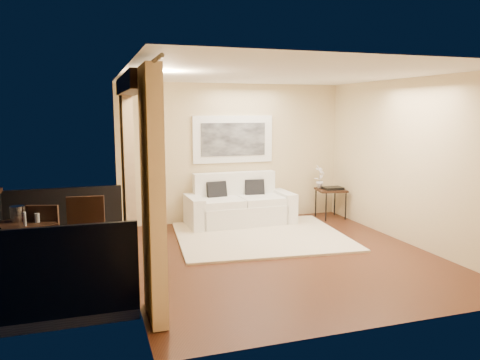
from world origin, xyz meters
TOP-DOWN VIEW (x-y plane):
  - floor at (0.00, 0.00)m, footprint 5.00×5.00m
  - room_shell at (-2.13, 0.00)m, footprint 5.00×6.40m
  - balcony at (-3.31, 0.00)m, footprint 1.81×2.60m
  - curtains at (-2.11, 0.00)m, footprint 0.16×4.80m
  - artwork at (-0.00, 2.46)m, footprint 1.62×0.07m
  - rug at (0.07, 1.07)m, footprint 3.07×2.74m
  - sofa at (-0.00, 2.09)m, footprint 2.05×0.92m
  - side_table at (1.93, 2.00)m, footprint 0.65×0.65m
  - tray at (1.94, 1.94)m, footprint 0.39×0.29m
  - orchid at (1.75, 2.16)m, footprint 0.30×0.28m
  - bistro_table at (-3.51, 0.12)m, footprint 0.79×0.79m
  - balcony_chair_far at (-3.30, 0.23)m, footprint 0.52×0.52m
  - balcony_chair_near at (-2.80, -0.16)m, footprint 0.51×0.51m
  - ice_bucket at (-3.64, 0.24)m, footprint 0.18×0.18m
  - candle at (-3.51, 0.22)m, footprint 0.06×0.06m
  - vase at (-3.51, -0.07)m, footprint 0.04×0.04m
  - glass_a at (-3.39, 0.08)m, footprint 0.06×0.06m
  - glass_b at (-3.31, 0.19)m, footprint 0.06×0.06m

SIDE VIEW (x-z plane):
  - floor at x=0.00m, z-range 0.00..0.00m
  - rug at x=0.07m, z-range 0.00..0.04m
  - balcony at x=-3.31m, z-range -0.41..0.76m
  - sofa at x=0.00m, z-range -0.14..0.84m
  - side_table at x=1.93m, z-range 0.24..0.85m
  - balcony_chair_far at x=-3.30m, z-range 0.08..1.04m
  - tray at x=1.94m, z-range 0.60..0.65m
  - balcony_chair_near at x=-2.80m, z-range 0.09..1.18m
  - bistro_table at x=-3.51m, z-range 0.29..1.04m
  - candle at x=-3.51m, z-range 0.75..0.82m
  - glass_a at x=-3.39m, z-range 0.75..0.87m
  - glass_b at x=-3.31m, z-range 0.75..0.87m
  - orchid at x=1.75m, z-range 0.60..1.08m
  - vase at x=-3.51m, z-range 0.75..0.93m
  - ice_bucket at x=-3.64m, z-range 0.75..0.95m
  - curtains at x=-2.11m, z-range 0.02..2.66m
  - artwork at x=0.00m, z-range 1.16..2.08m
  - room_shell at x=-2.13m, z-range 0.02..5.02m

